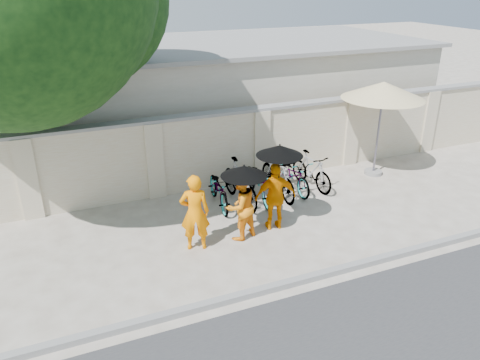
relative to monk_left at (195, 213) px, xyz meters
name	(u,v)px	position (x,y,z in m)	size (l,w,h in m)	color
ground	(237,246)	(0.83, -0.27, -0.85)	(80.00, 80.00, 0.00)	#BAB1A3
kerb	(272,288)	(0.83, -1.97, -0.79)	(40.00, 0.16, 0.12)	gray
compound_wall	(226,149)	(1.83, 2.93, 0.15)	(20.00, 0.30, 2.00)	beige
building_behind	(213,94)	(2.83, 6.73, 0.75)	(14.00, 6.00, 3.20)	#BDB5AA
monk_left	(195,213)	(0.00, 0.00, 0.00)	(0.62, 0.41, 1.69)	#FF8100
monk_center	(240,206)	(1.04, 0.03, -0.07)	(0.75, 0.59, 1.55)	orange
parasol_center	(244,171)	(1.09, -0.05, 0.78)	(0.99, 0.99, 0.86)	black
monk_right	(276,197)	(1.94, 0.12, -0.05)	(0.93, 0.39, 1.60)	orange
parasol_right	(280,150)	(1.96, 0.04, 1.08)	(1.02, 1.02, 1.14)	black
patio_umbrella	(383,91)	(6.05, 1.86, 1.60)	(2.69, 2.69, 2.71)	gray
bike_0	(219,189)	(1.16, 1.68, -0.39)	(0.61, 1.74, 0.91)	slate
bike_1	(240,183)	(1.70, 1.62, -0.28)	(0.54, 1.90, 1.14)	slate
bike_2	(259,181)	(2.24, 1.61, -0.33)	(0.68, 1.96, 1.03)	slate
bike_3	(278,176)	(2.77, 1.63, -0.29)	(0.53, 1.86, 1.12)	slate
bike_4	(293,175)	(3.31, 1.78, -0.39)	(0.61, 1.74, 0.92)	slate
bike_5	(311,171)	(3.85, 1.74, -0.34)	(0.47, 1.68, 1.01)	slate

